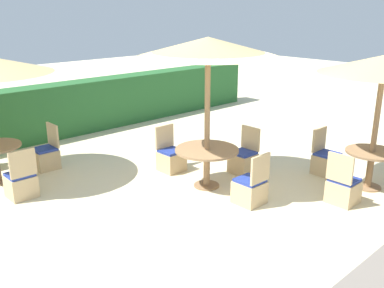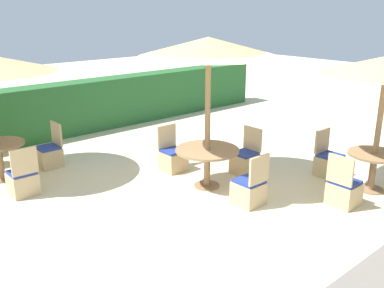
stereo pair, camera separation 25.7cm
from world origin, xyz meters
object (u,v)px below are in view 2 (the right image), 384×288
object	(u,v)px
parasol_center	(208,47)
patio_chair_back_left_south	(23,181)
patio_chair_front_right_west	(344,191)
patio_chair_center_north	(173,158)
round_table_front_right	(374,162)
round_table_center	(207,156)
patio_chair_front_right_north	(329,163)
patio_chair_center_south	(249,190)
patio_chair_back_left_east	(50,155)
patio_chair_center_east	(245,161)

from	to	relation	value
parasol_center	patio_chair_back_left_south	world-z (taller)	parasol_center
parasol_center	patio_chair_front_right_west	xyz separation A→B (m)	(1.20, -2.11, -2.32)
parasol_center	patio_chair_center_north	size ratio (longest dim) A/B	2.96
patio_chair_front_right_west	parasol_center	bearing A→B (deg)	-150.33
round_table_front_right	patio_chair_back_left_south	bearing A→B (deg)	140.71
round_table_center	patio_chair_back_left_south	size ratio (longest dim) A/B	1.27
round_table_front_right	patio_chair_front_right_west	xyz separation A→B (m)	(-0.96, 0.01, -0.28)
patio_chair_back_left_south	patio_chair_front_right_north	bearing A→B (deg)	-31.98
patio_chair_center_north	patio_chair_back_left_south	world-z (taller)	same
patio_chair_center_north	patio_chair_center_south	distance (m)	2.13
parasol_center	patio_chair_front_right_west	bearing A→B (deg)	-60.33
round_table_center	patio_chair_back_left_east	size ratio (longest dim) A/B	1.27
patio_chair_center_south	patio_chair_front_right_west	xyz separation A→B (m)	(1.18, -1.08, 0.00)
patio_chair_center_east	patio_chair_front_right_north	bearing A→B (deg)	-135.95
patio_chair_front_right_north	patio_chair_front_right_west	size ratio (longest dim) A/B	1.00
patio_chair_front_right_west	patio_chair_back_left_south	bearing A→B (deg)	-135.47
patio_chair_center_south	patio_chair_back_left_east	size ratio (longest dim) A/B	1.00
round_table_center	patio_chair_center_east	xyz separation A→B (m)	(1.06, -0.00, -0.34)
patio_chair_back_left_east	patio_chair_back_left_south	xyz separation A→B (m)	(-0.96, -1.06, 0.00)
round_table_front_right	patio_chair_back_left_south	distance (m)	6.35
patio_chair_front_right_north	patio_chair_front_right_west	distance (m)	1.37
patio_chair_center_north	patio_chair_center_south	bearing A→B (deg)	89.38
round_table_front_right	patio_chair_back_left_east	world-z (taller)	patio_chair_back_left_east
patio_chair_center_south	patio_chair_back_left_south	bearing A→B (deg)	133.28
parasol_center	patio_chair_center_east	world-z (taller)	parasol_center
parasol_center	patio_chair_front_right_north	world-z (taller)	parasol_center
patio_chair_center_east	patio_chair_back_left_south	size ratio (longest dim) A/B	1.00
patio_chair_center_east	patio_chair_center_south	xyz separation A→B (m)	(-1.04, -1.03, 0.00)
patio_chair_center_north	patio_chair_back_left_south	bearing A→B (deg)	-16.19
patio_chair_front_right_north	patio_chair_center_north	bearing A→B (deg)	-46.51
round_table_center	patio_chair_front_right_west	distance (m)	2.46
patio_chair_center_north	patio_chair_back_left_south	xyz separation A→B (m)	(-2.79, 0.81, 0.00)
parasol_center	patio_chair_center_north	bearing A→B (deg)	87.62
patio_chair_front_right_west	patio_chair_back_left_south	size ratio (longest dim) A/B	1.00
patio_chair_front_right_west	round_table_center	bearing A→B (deg)	-150.33
patio_chair_center_south	patio_chair_front_right_west	bearing A→B (deg)	-42.32
patio_chair_center_east	patio_chair_back_left_south	world-z (taller)	same
patio_chair_center_south	patio_chair_front_right_north	size ratio (longest dim) A/B	1.00
patio_chair_center_north	patio_chair_center_east	distance (m)	1.50
patio_chair_front_right_north	patio_chair_back_left_south	bearing A→B (deg)	-31.98
round_table_front_right	patio_chair_back_left_south	xyz separation A→B (m)	(-4.91, 4.02, -0.28)
patio_chair_back_left_south	patio_chair_back_left_east	bearing A→B (deg)	47.89
round_table_center	patio_chair_back_left_south	bearing A→B (deg)	145.29
patio_chair_front_right_west	patio_chair_back_left_east	xyz separation A→B (m)	(-2.99, 5.08, 0.00)
patio_chair_center_east	round_table_front_right	xyz separation A→B (m)	(1.11, -2.11, 0.28)
patio_chair_back_left_south	patio_chair_center_north	bearing A→B (deg)	-16.19
patio_chair_front_right_north	patio_chair_back_left_south	xyz separation A→B (m)	(-4.96, 3.10, 0.00)
parasol_center	patio_chair_center_south	world-z (taller)	parasol_center
parasol_center	round_table_front_right	xyz separation A→B (m)	(2.17, -2.12, -2.03)
parasol_center	round_table_center	world-z (taller)	parasol_center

